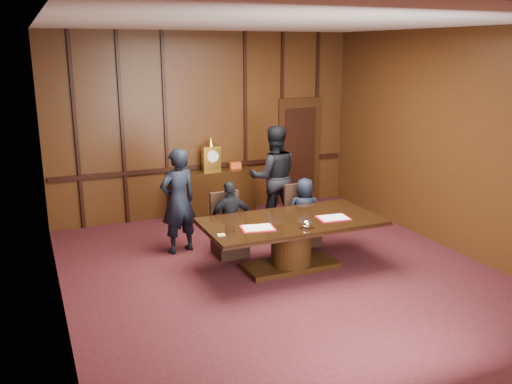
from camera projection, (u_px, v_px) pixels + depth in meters
room at (288, 158)px, 7.46m from camera, size 7.00×7.04×3.50m
sideboard at (212, 192)px, 10.52m from camera, size 1.60×0.45×1.54m
conference_table at (291, 236)px, 7.97m from camera, size 2.62×1.32×0.76m
folder_left at (257, 228)px, 7.51m from camera, size 0.51×0.40×0.02m
folder_right at (333, 218)px, 7.96m from camera, size 0.49×0.38×0.02m
inkstand at (306, 225)px, 7.49m from camera, size 0.20×0.14×0.12m
notepad at (221, 235)px, 7.23m from camera, size 0.11×0.08×0.01m
chair_left at (229, 237)px, 8.55m from camera, size 0.49×0.49×0.99m
chair_right at (302, 227)px, 9.05m from camera, size 0.49×0.49×0.99m
signatory_left at (231, 220)px, 8.40m from camera, size 0.72×0.32×1.21m
signatory_right at (304, 212)px, 8.91m from camera, size 0.65×0.53×1.14m
witness_left at (178, 201)px, 8.54m from camera, size 0.70×0.55×1.69m
witness_right at (274, 177)px, 9.76m from camera, size 1.04×0.88×1.87m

